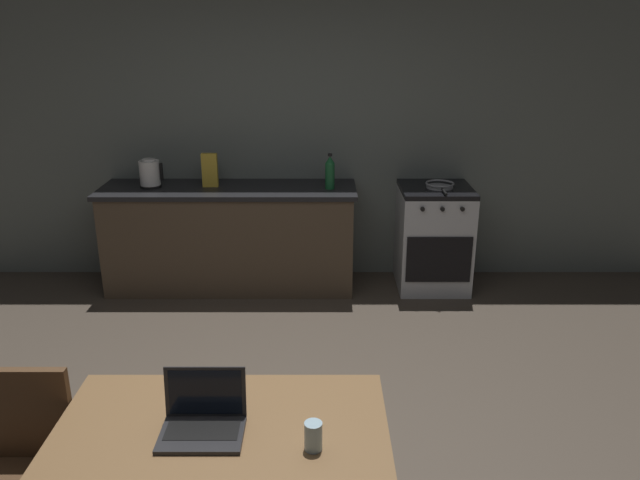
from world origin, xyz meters
name	(u,v)px	position (x,y,z in m)	size (l,w,h in m)	color
ground_plane	(275,459)	(0.00, 0.00, 0.00)	(12.00, 12.00, 0.00)	#473D33
back_wall	(327,125)	(0.30, 2.69, 1.36)	(6.40, 0.10, 2.73)	slate
kitchen_counter	(231,237)	(-0.54, 2.34, 0.45)	(2.16, 0.64, 0.90)	#4C3D2D
stove_oven	(433,237)	(1.22, 2.34, 0.45)	(0.60, 0.62, 0.90)	#B7BABF
dining_table	(221,448)	(-0.15, -0.75, 0.65)	(1.31, 0.84, 0.72)	brown
chair	(22,461)	(-1.00, -0.63, 0.50)	(0.40, 0.40, 0.87)	#4C331E
laptop	(203,420)	(-0.21, -0.73, 0.77)	(0.32, 0.25, 0.23)	#232326
electric_kettle	(150,174)	(-1.19, 2.34, 1.01)	(0.20, 0.18, 0.24)	black
bottle	(330,172)	(0.32, 2.29, 1.04)	(0.08, 0.08, 0.30)	#19592D
frying_pan	(440,185)	(1.25, 2.31, 0.92)	(0.24, 0.41, 0.05)	gray
drinking_glass	(313,436)	(0.22, -0.84, 0.78)	(0.07, 0.07, 0.11)	#99B7C6
cereal_box	(210,170)	(-0.69, 2.36, 1.04)	(0.13, 0.05, 0.28)	gold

